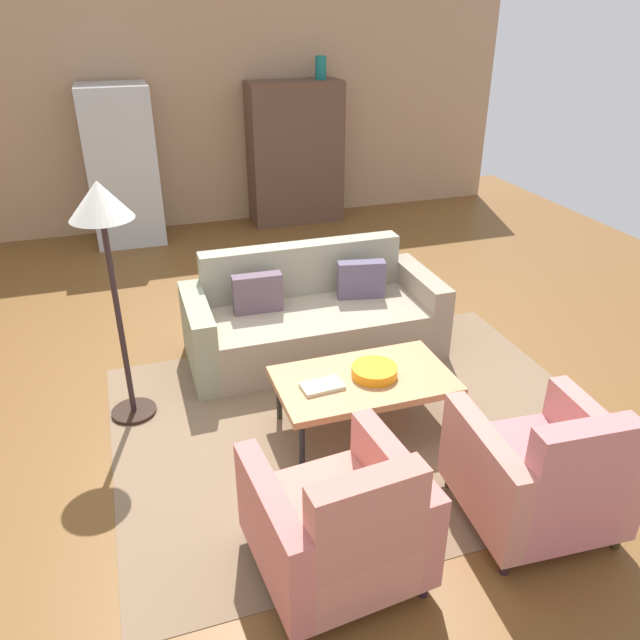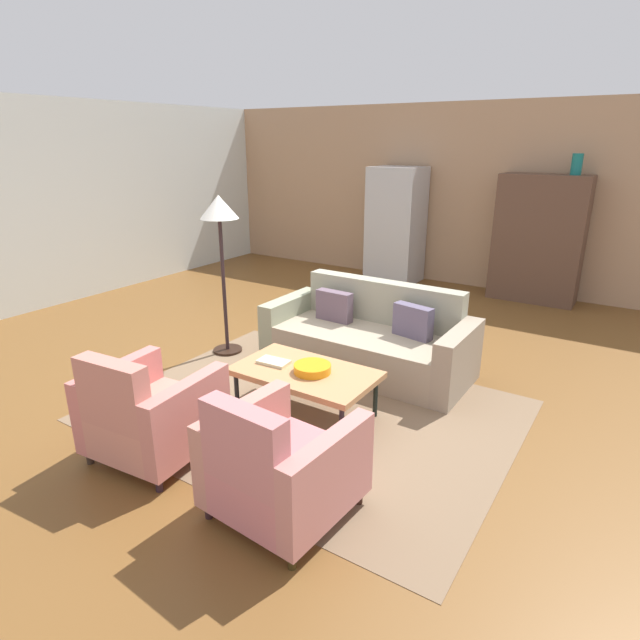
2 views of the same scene
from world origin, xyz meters
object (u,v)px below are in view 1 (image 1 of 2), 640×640
Objects in this scene: couch at (311,318)px; armchair_right at (542,477)px; book_stack at (322,386)px; cabinet at (295,154)px; fruit_bowl at (374,371)px; floor_lamp at (103,224)px; refrigerator at (122,166)px; vase_tall at (321,68)px; coffee_table at (364,382)px; armchair_left at (341,528)px.

armchair_right reaches higher than couch.
cabinet reaches higher than book_stack.
floor_lamp is (-1.60, 0.67, 1.00)m from fruit_bowl.
refrigerator reaches higher than floor_lamp.
refrigerator is at bearing 106.99° from fruit_bowl.
book_stack is 4.69m from refrigerator.
cabinet is at bearing 179.23° from vase_tall.
couch is at bearing -104.35° from cabinet.
couch is 1.22× the size of floor_lamp.
fruit_bowl is 0.17× the size of refrigerator.
armchair_right is 3.01m from floor_lamp.
vase_tall is at bearing 75.09° from coffee_table.
armchair_right reaches higher than coffee_table.
armchair_right is at bearing 104.58° from couch.
refrigerator is at bearing 112.38° from armchair_right.
cabinet is at bearing 58.69° from floor_lamp.
vase_tall reaches higher than refrigerator.
floor_lamp is at bearing 149.96° from book_stack.
book_stack is 0.17× the size of floor_lamp.
couch is 4.01m from vase_tall.
floor_lamp is (-0.93, 1.84, 1.10)m from armchair_left.
couch reaches higher than coffee_table.
fruit_bowl is at bearing 4.55° from book_stack.
floor_lamp is at bearing -124.90° from vase_tall.
vase_tall is at bearing 2.25° from refrigerator.
couch is 2.39× the size of armchair_right.
fruit_bowl is at bearing -99.88° from cabinet.
armchair_left is at bearing 76.20° from couch.
coffee_table is at bearing 5.65° from book_stack.
refrigerator reaches higher than armchair_left.
couch is at bearing 70.66° from armchair_left.
armchair_right is 6.03m from refrigerator.
fruit_bowl reaches higher than book_stack.
coffee_table is 1.36× the size of armchair_right.
armchair_left is 1.19m from armchair_right.
couch is 1.26m from book_stack.
armchair_left is at bearing -104.03° from book_stack.
armchair_right is at bearing -65.94° from fruit_bowl.
couch is 1.14× the size of refrigerator.
cabinet is (0.81, 4.63, 0.46)m from fruit_bowl.
cabinet is (1.47, 5.79, 0.56)m from armchair_left.
couch is 2.43m from armchair_left.
armchair_left is at bearing -104.28° from cabinet.
vase_tall is (0.64, 5.79, 1.60)m from armchair_right.
armchair_left is at bearing -82.85° from refrigerator.
refrigerator is 1.08× the size of floor_lamp.
refrigerator is (-1.31, 4.52, 0.55)m from coffee_table.
floor_lamp is at bearing 19.04° from couch.
armchair_left is (-0.59, -2.35, 0.06)m from couch.
coffee_table is at bearing 57.85° from armchair_left.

